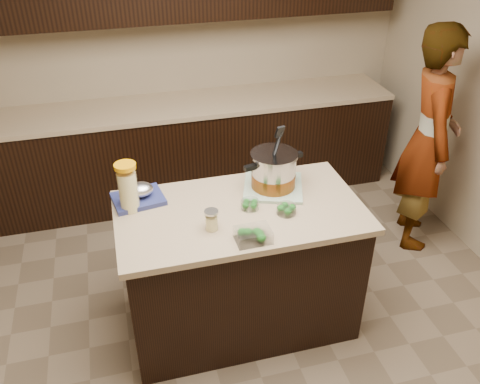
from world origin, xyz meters
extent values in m
plane|color=brown|center=(0.00, 0.00, 0.00)|extent=(4.00, 4.00, 0.00)
cube|color=tan|center=(0.00, 2.00, 1.35)|extent=(4.00, 0.04, 2.70)
cube|color=black|center=(0.00, 1.70, 0.43)|extent=(3.60, 0.60, 0.86)
cube|color=tan|center=(0.00, 1.70, 0.88)|extent=(3.60, 0.63, 0.04)
cube|color=black|center=(0.00, 0.00, 0.43)|extent=(1.40, 0.75, 0.86)
cube|color=tan|center=(0.00, 0.00, 0.88)|extent=(1.46, 0.81, 0.04)
cube|color=#5F8D64|center=(0.26, 0.17, 0.91)|extent=(0.46, 0.46, 0.02)
cylinder|color=#B7B7BC|center=(0.26, 0.17, 1.03)|extent=(0.33, 0.33, 0.21)
cylinder|color=brown|center=(0.26, 0.17, 0.96)|extent=(0.33, 0.33, 0.09)
cylinder|color=#B7B7BC|center=(0.26, 0.17, 1.14)|extent=(0.35, 0.35, 0.01)
cube|color=black|center=(0.10, 0.13, 1.09)|extent=(0.07, 0.05, 0.03)
cube|color=black|center=(0.43, 0.21, 1.09)|extent=(0.07, 0.05, 0.03)
cylinder|color=black|center=(0.26, 0.14, 1.20)|extent=(0.05, 0.12, 0.26)
cylinder|color=#E6D78D|center=(-0.62, 0.16, 1.02)|extent=(0.13, 0.13, 0.25)
cylinder|color=white|center=(-0.62, 0.16, 1.04)|extent=(0.14, 0.14, 0.28)
cylinder|color=orange|center=(-0.62, 0.16, 1.19)|extent=(0.15, 0.15, 0.02)
cylinder|color=#E6D78D|center=(-0.20, -0.15, 0.94)|extent=(0.08, 0.08, 0.08)
cylinder|color=white|center=(-0.20, -0.15, 0.95)|extent=(0.09, 0.09, 0.11)
cylinder|color=silver|center=(-0.20, -0.15, 1.02)|extent=(0.09, 0.09, 0.02)
cylinder|color=silver|center=(0.06, 0.00, 0.93)|extent=(0.12, 0.12, 0.05)
cylinder|color=silver|center=(0.25, -0.11, 0.93)|extent=(0.15, 0.15, 0.05)
cube|color=silver|center=(-0.01, -0.31, 0.93)|extent=(0.19, 0.14, 0.07)
cube|color=navy|center=(-0.57, 0.25, 0.91)|extent=(0.33, 0.28, 0.03)
ellipsoid|color=silver|center=(-0.55, 0.24, 0.97)|extent=(0.15, 0.12, 0.08)
imported|color=gray|center=(1.62, 0.55, 0.88)|extent=(0.63, 0.75, 1.75)
camera|label=1|loc=(-0.64, -2.39, 2.58)|focal=38.00mm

